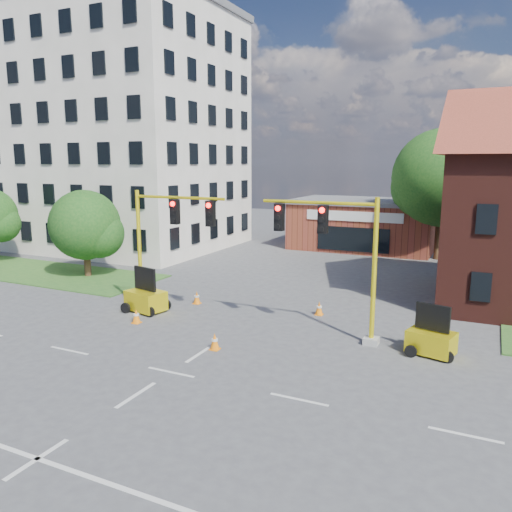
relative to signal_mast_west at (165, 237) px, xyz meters
The scene contains 16 objects.
ground 8.38m from the signal_mast_west, 54.01° to the right, with size 120.00×120.00×0.00m, color #454547.
grass_verge_nw 16.61m from the signal_mast_west, 165.65° to the left, with size 22.00×6.00×0.08m, color #265720.
lane_markings 10.73m from the signal_mast_west, 64.17° to the right, with size 60.00×36.00×0.01m, color silver, non-canonical shape.
office_block 23.21m from the signal_mast_west, 134.52° to the left, with size 18.40×15.40×20.60m.
brick_shop 24.44m from the signal_mast_west, 79.71° to the left, with size 12.40×8.40×4.30m.
tree_large 23.99m from the signal_mast_west, 61.93° to the left, with size 7.92×7.54×10.14m.
tree_nw_front 10.48m from the signal_mast_west, 154.05° to the left, with size 4.85×4.61×5.80m.
signal_mast_west is the anchor object (origin of this frame).
signal_mast_east 8.71m from the signal_mast_west, ahead, with size 5.30×0.60×6.20m.
trailer_west 3.45m from the signal_mast_west, 168.89° to the right, with size 2.19×1.70×2.22m.
trailer_east 13.18m from the signal_mast_west, ahead, with size 1.98×1.56×1.99m.
cone_a 4.11m from the signal_mast_west, 102.35° to the right, with size 0.40×0.40×0.70m.
cone_b 4.17m from the signal_mast_west, 78.43° to the left, with size 0.40×0.40×0.70m.
cone_c 6.78m from the signal_mast_west, 35.58° to the right, with size 0.40×0.40×0.70m.
cone_d 8.47m from the signal_mast_west, 23.03° to the left, with size 0.40×0.40×0.70m.
pickup_white 17.32m from the signal_mast_west, 29.07° to the left, with size 2.32×5.03×1.40m, color silver.
Camera 1 is at (10.17, -14.18, 7.60)m, focal length 35.00 mm.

